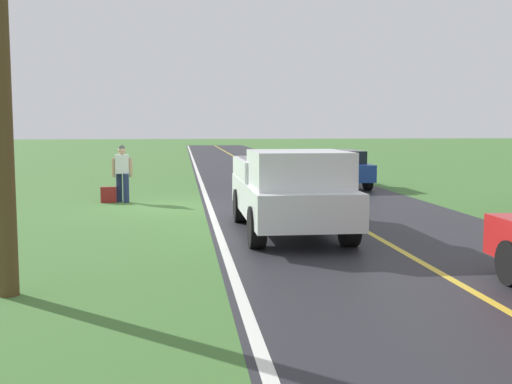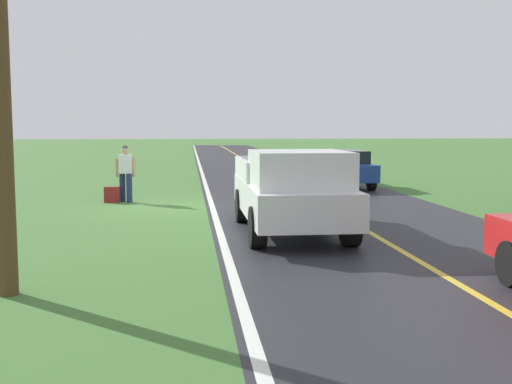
% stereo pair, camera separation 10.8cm
% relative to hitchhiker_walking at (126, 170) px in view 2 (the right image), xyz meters
% --- Properties ---
extents(ground_plane, '(200.00, 200.00, 0.00)m').
position_rel_hitchhiker_walking_xyz_m(ground_plane, '(-1.47, 1.36, -0.98)').
color(ground_plane, '#427033').
extents(road_surface, '(6.85, 120.00, 0.00)m').
position_rel_hitchhiker_walking_xyz_m(road_surface, '(-5.83, 1.36, -0.98)').
color(road_surface, '#28282D').
rests_on(road_surface, ground).
extents(lane_edge_line, '(0.16, 117.60, 0.00)m').
position_rel_hitchhiker_walking_xyz_m(lane_edge_line, '(-2.58, 1.36, -0.98)').
color(lane_edge_line, silver).
rests_on(lane_edge_line, ground).
extents(lane_centre_line, '(0.14, 117.60, 0.00)m').
position_rel_hitchhiker_walking_xyz_m(lane_centre_line, '(-5.83, 1.36, -0.98)').
color(lane_centre_line, gold).
rests_on(lane_centre_line, ground).
extents(hitchhiker_walking, '(0.62, 0.51, 1.75)m').
position_rel_hitchhiker_walking_xyz_m(hitchhiker_walking, '(0.00, 0.00, 0.00)').
color(hitchhiker_walking, navy).
rests_on(hitchhiker_walking, ground).
extents(suitcase_carried, '(0.47, 0.21, 0.48)m').
position_rel_hitchhiker_walking_xyz_m(suitcase_carried, '(0.42, 0.09, -0.74)').
color(suitcase_carried, maroon).
rests_on(suitcase_carried, ground).
extents(pickup_truck_passing, '(2.10, 5.40, 1.82)m').
position_rel_hitchhiker_walking_xyz_m(pickup_truck_passing, '(-4.10, 6.31, -0.01)').
color(pickup_truck_passing, silver).
rests_on(pickup_truck_passing, ground).
extents(sedan_near_oncoming, '(1.93, 4.40, 1.41)m').
position_rel_hitchhiker_walking_xyz_m(sedan_near_oncoming, '(-7.67, -4.00, -0.23)').
color(sedan_near_oncoming, navy).
rests_on(sedan_near_oncoming, ground).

